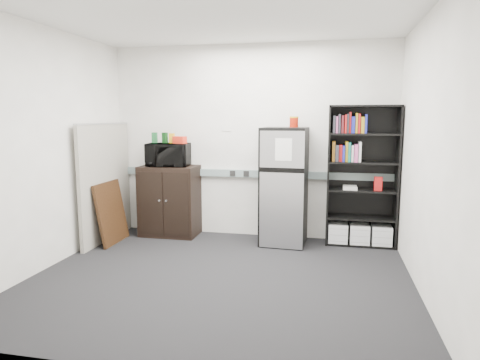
{
  "coord_description": "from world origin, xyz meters",
  "views": [
    {
      "loc": [
        1.11,
        -4.21,
        1.7
      ],
      "look_at": [
        0.03,
        0.9,
        0.93
      ],
      "focal_mm": 32.0,
      "sensor_mm": 36.0,
      "label": 1
    }
  ],
  "objects_px": {
    "cubicle_partition": "(106,182)",
    "microwave": "(168,155)",
    "bookshelf": "(362,177)",
    "refrigerator": "(284,186)",
    "cabinet": "(170,201)"
  },
  "relations": [
    {
      "from": "bookshelf",
      "to": "microwave",
      "type": "relative_size",
      "value": 3.17
    },
    {
      "from": "microwave",
      "to": "cubicle_partition",
      "type": "bearing_deg",
      "value": -159.53
    },
    {
      "from": "bookshelf",
      "to": "microwave",
      "type": "xyz_separation_m",
      "value": [
        -2.67,
        -0.08,
        0.26
      ]
    },
    {
      "from": "refrigerator",
      "to": "cubicle_partition",
      "type": "bearing_deg",
      "value": -169.21
    },
    {
      "from": "bookshelf",
      "to": "microwave",
      "type": "bearing_deg",
      "value": -178.27
    },
    {
      "from": "cubicle_partition",
      "to": "refrigerator",
      "type": "xyz_separation_m",
      "value": [
        2.42,
        0.34,
        -0.03
      ]
    },
    {
      "from": "microwave",
      "to": "refrigerator",
      "type": "height_order",
      "value": "refrigerator"
    },
    {
      "from": "refrigerator",
      "to": "microwave",
      "type": "bearing_deg",
      "value": -179.45
    },
    {
      "from": "cabinet",
      "to": "refrigerator",
      "type": "xyz_separation_m",
      "value": [
        1.65,
        -0.08,
        0.28
      ]
    },
    {
      "from": "cabinet",
      "to": "refrigerator",
      "type": "bearing_deg",
      "value": -2.77
    },
    {
      "from": "bookshelf",
      "to": "cabinet",
      "type": "height_order",
      "value": "bookshelf"
    },
    {
      "from": "cabinet",
      "to": "refrigerator",
      "type": "height_order",
      "value": "refrigerator"
    },
    {
      "from": "bookshelf",
      "to": "cubicle_partition",
      "type": "relative_size",
      "value": 1.14
    },
    {
      "from": "cubicle_partition",
      "to": "microwave",
      "type": "relative_size",
      "value": 2.78
    },
    {
      "from": "bookshelf",
      "to": "cubicle_partition",
      "type": "bearing_deg",
      "value": -171.94
    }
  ]
}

